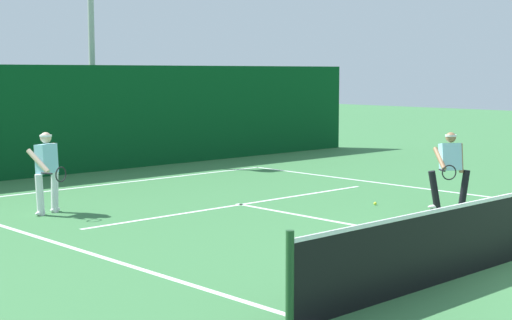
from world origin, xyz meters
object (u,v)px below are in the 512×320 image
object	(u,v)px
player_far	(47,169)
tennis_ball	(375,203)
player_near	(450,167)
light_pole	(91,19)

from	to	relation	value
player_far	tennis_ball	xyz separation A→B (m)	(5.37, -3.68, -0.83)
player_near	tennis_ball	world-z (taller)	player_near
light_pole	player_far	bearing A→B (deg)	-127.91
player_near	tennis_ball	xyz separation A→B (m)	(-0.72, 1.28, -0.80)
player_near	tennis_ball	bearing A→B (deg)	-26.94
player_far	light_pole	bearing A→B (deg)	-147.35
tennis_ball	player_near	bearing A→B (deg)	-60.57
player_near	light_pole	bearing A→B (deg)	-50.97
player_near	player_far	xyz separation A→B (m)	(-6.09, 4.96, 0.03)
tennis_ball	light_pole	distance (m)	10.96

